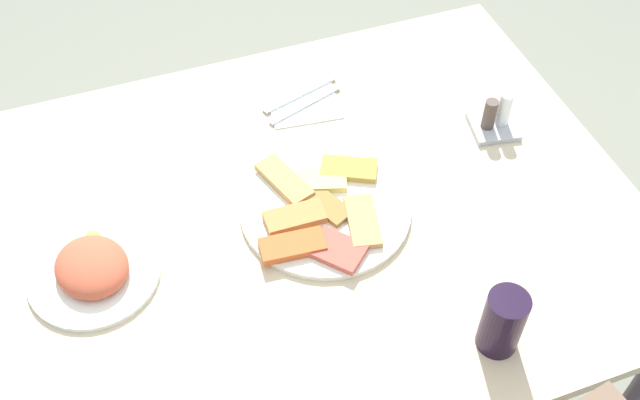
{
  "coord_description": "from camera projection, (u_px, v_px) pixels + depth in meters",
  "views": [
    {
      "loc": [
        0.3,
        0.84,
        1.8
      ],
      "look_at": [
        -0.01,
        0.0,
        0.77
      ],
      "focal_mm": 42.26,
      "sensor_mm": 36.0,
      "label": 1
    }
  ],
  "objects": [
    {
      "name": "salad_plate_greens",
      "position": [
        93.0,
        269.0,
        1.28
      ],
      "size": [
        0.23,
        0.23,
        0.05
      ],
      "color": "white",
      "rests_on": "dining_table"
    },
    {
      "name": "condiment_caddy",
      "position": [
        495.0,
        119.0,
        1.51
      ],
      "size": [
        0.1,
        0.1,
        0.09
      ],
      "color": "#B2B2B7",
      "rests_on": "dining_table"
    },
    {
      "name": "ground_plane",
      "position": [
        317.0,
        392.0,
        1.94
      ],
      "size": [
        6.0,
        6.0,
        0.0
      ],
      "primitive_type": "plane",
      "color": "gray"
    },
    {
      "name": "soda_can",
      "position": [
        503.0,
        322.0,
        1.16
      ],
      "size": [
        0.09,
        0.09,
        0.12
      ],
      "primitive_type": "cylinder",
      "rotation": [
        0.0,
        0.0,
        2.64
      ],
      "color": "black",
      "rests_on": "dining_table"
    },
    {
      "name": "dining_table",
      "position": [
        316.0,
        235.0,
        1.44
      ],
      "size": [
        1.17,
        0.95,
        0.74
      ],
      "color": "beige",
      "rests_on": "ground_plane"
    },
    {
      "name": "pide_platter",
      "position": [
        323.0,
        209.0,
        1.37
      ],
      "size": [
        0.31,
        0.32,
        0.03
      ],
      "color": "white",
      "rests_on": "dining_table"
    },
    {
      "name": "fork",
      "position": [
        300.0,
        94.0,
        1.59
      ],
      "size": [
        0.18,
        0.07,
        0.0
      ],
      "primitive_type": "cube",
      "rotation": [
        0.0,
        0.0,
        0.3
      ],
      "color": "silver",
      "rests_on": "paper_napkin"
    },
    {
      "name": "spoon",
      "position": [
        305.0,
        104.0,
        1.56
      ],
      "size": [
        0.17,
        0.07,
        0.0
      ],
      "primitive_type": "cube",
      "rotation": [
        0.0,
        0.0,
        0.32
      ],
      "color": "silver",
      "rests_on": "paper_napkin"
    },
    {
      "name": "paper_napkin",
      "position": [
        302.0,
        100.0,
        1.58
      ],
      "size": [
        0.16,
        0.16,
        0.0
      ],
      "primitive_type": "cube",
      "rotation": [
        0.0,
        0.0,
        -0.11
      ],
      "color": "white",
      "rests_on": "dining_table"
    }
  ]
}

